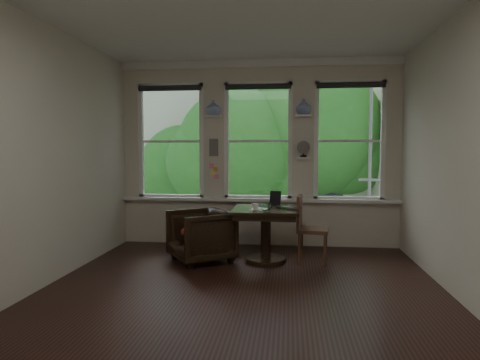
# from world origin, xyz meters

# --- Properties ---
(ground) EXTENTS (4.50, 4.50, 0.00)m
(ground) POSITION_xyz_m (0.00, 0.00, 0.00)
(ground) COLOR black
(ground) RESTS_ON ground
(ceiling) EXTENTS (4.50, 4.50, 0.00)m
(ceiling) POSITION_xyz_m (0.00, 0.00, 3.00)
(ceiling) COLOR silver
(ceiling) RESTS_ON ground
(wall_back) EXTENTS (4.50, 0.00, 4.50)m
(wall_back) POSITION_xyz_m (0.00, 2.25, 1.50)
(wall_back) COLOR beige
(wall_back) RESTS_ON ground
(wall_front) EXTENTS (4.50, 0.00, 4.50)m
(wall_front) POSITION_xyz_m (0.00, -2.25, 1.50)
(wall_front) COLOR beige
(wall_front) RESTS_ON ground
(wall_left) EXTENTS (0.00, 4.50, 4.50)m
(wall_left) POSITION_xyz_m (-2.25, 0.00, 1.50)
(wall_left) COLOR beige
(wall_left) RESTS_ON ground
(wall_right) EXTENTS (0.00, 4.50, 4.50)m
(wall_right) POSITION_xyz_m (2.25, 0.00, 1.50)
(wall_right) COLOR beige
(wall_right) RESTS_ON ground
(window_left) EXTENTS (1.10, 0.12, 1.90)m
(window_left) POSITION_xyz_m (-1.45, 2.25, 1.70)
(window_left) COLOR white
(window_left) RESTS_ON ground
(window_center) EXTENTS (1.10, 0.12, 1.90)m
(window_center) POSITION_xyz_m (0.00, 2.25, 1.70)
(window_center) COLOR white
(window_center) RESTS_ON ground
(window_right) EXTENTS (1.10, 0.12, 1.90)m
(window_right) POSITION_xyz_m (1.45, 2.25, 1.70)
(window_right) COLOR white
(window_right) RESTS_ON ground
(shelf_left) EXTENTS (0.26, 0.16, 0.03)m
(shelf_left) POSITION_xyz_m (-0.72, 2.15, 2.10)
(shelf_left) COLOR white
(shelf_left) RESTS_ON ground
(shelf_right) EXTENTS (0.26, 0.16, 0.03)m
(shelf_right) POSITION_xyz_m (0.72, 2.15, 2.10)
(shelf_right) COLOR white
(shelf_right) RESTS_ON ground
(intercom) EXTENTS (0.14, 0.06, 0.28)m
(intercom) POSITION_xyz_m (-0.72, 2.18, 1.60)
(intercom) COLOR #59544F
(intercom) RESTS_ON ground
(sticky_notes) EXTENTS (0.16, 0.01, 0.24)m
(sticky_notes) POSITION_xyz_m (-0.72, 2.19, 1.25)
(sticky_notes) COLOR pink
(sticky_notes) RESTS_ON ground
(desk_fan) EXTENTS (0.20, 0.20, 0.24)m
(desk_fan) POSITION_xyz_m (0.72, 2.13, 1.53)
(desk_fan) COLOR #59544F
(desk_fan) RESTS_ON ground
(vase_left) EXTENTS (0.24, 0.24, 0.25)m
(vase_left) POSITION_xyz_m (-0.72, 2.15, 2.24)
(vase_left) COLOR white
(vase_left) RESTS_ON shelf_left
(vase_right) EXTENTS (0.24, 0.24, 0.25)m
(vase_right) POSITION_xyz_m (0.72, 2.15, 2.24)
(vase_right) COLOR white
(vase_right) RESTS_ON shelf_right
(table) EXTENTS (0.90, 0.90, 0.75)m
(table) POSITION_xyz_m (0.19, 1.14, 0.38)
(table) COLOR black
(table) RESTS_ON ground
(armchair_left) EXTENTS (1.09, 1.09, 0.72)m
(armchair_left) POSITION_xyz_m (-0.71, 1.05, 0.36)
(armchair_left) COLOR black
(armchair_left) RESTS_ON ground
(cushion_red) EXTENTS (0.45, 0.45, 0.06)m
(cushion_red) POSITION_xyz_m (-0.71, 1.05, 0.45)
(cushion_red) COLOR maroon
(cushion_red) RESTS_ON armchair_left
(side_chair_right) EXTENTS (0.47, 0.47, 0.92)m
(side_chair_right) POSITION_xyz_m (0.84, 1.19, 0.46)
(side_chair_right) COLOR #442718
(side_chair_right) RESTS_ON ground
(laptop) EXTENTS (0.42, 0.38, 0.03)m
(laptop) POSITION_xyz_m (0.47, 1.08, 0.76)
(laptop) COLOR black
(laptop) RESTS_ON table
(mug) EXTENTS (0.11, 0.11, 0.09)m
(mug) POSITION_xyz_m (0.06, 0.97, 0.80)
(mug) COLOR white
(mug) RESTS_ON table
(drinking_glass) EXTENTS (0.17, 0.17, 0.11)m
(drinking_glass) POSITION_xyz_m (0.21, 0.85, 0.80)
(drinking_glass) COLOR white
(drinking_glass) RESTS_ON table
(tablet) EXTENTS (0.17, 0.12, 0.22)m
(tablet) POSITION_xyz_m (0.31, 1.37, 0.86)
(tablet) COLOR black
(tablet) RESTS_ON table
(papers) EXTENTS (0.27, 0.34, 0.00)m
(papers) POSITION_xyz_m (0.11, 1.07, 0.75)
(papers) COLOR silver
(papers) RESTS_ON table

